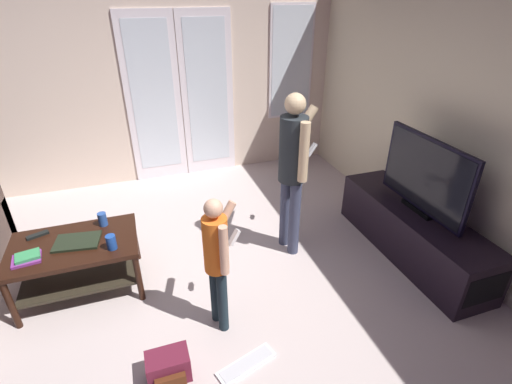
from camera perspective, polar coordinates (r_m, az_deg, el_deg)
ground_plane at (r=3.33m, az=-11.70°, el=-16.86°), size 5.32×5.23×0.02m
wall_back_with_doors at (r=5.06m, az=-16.42°, el=15.40°), size 5.32×0.09×2.61m
wall_right_plain at (r=3.78m, az=29.57°, el=8.87°), size 0.06×5.23×2.58m
coffee_table at (r=3.52m, az=-25.54°, el=-8.74°), size 1.00×0.65×0.49m
tv_stand at (r=3.96m, az=22.61°, el=-5.69°), size 0.49×1.73×0.49m
flat_screen_tv at (r=3.68m, az=24.29°, el=2.20°), size 0.08×1.03×0.71m
person_adult at (r=3.42m, az=5.67°, el=4.45°), size 0.48×0.47×1.57m
person_child at (r=2.71m, az=-5.91°, el=-9.43°), size 0.32×0.35×1.12m
backpack at (r=2.83m, az=-13.11°, el=-24.47°), size 0.28×0.22×0.20m
loose_keyboard at (r=2.90m, az=-1.44°, el=-24.64°), size 0.46×0.25×0.02m
laptop_closed at (r=3.43m, az=-25.46°, el=-6.80°), size 0.38×0.29×0.02m
cup_near_edge at (r=3.22m, az=-21.08°, el=-7.11°), size 0.08×0.08×0.12m
cup_by_laptop at (r=3.55m, az=-22.24°, el=-3.84°), size 0.07×0.07×0.12m
tv_remote_black at (r=3.67m, az=-30.19°, el=-5.67°), size 0.18×0.11×0.02m
book_stack at (r=3.41m, az=-31.38°, el=-8.51°), size 0.22×0.19×0.05m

